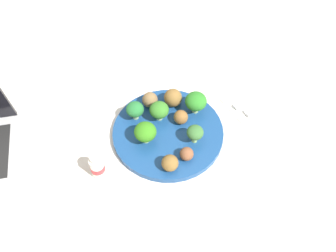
{
  "coord_description": "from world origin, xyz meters",
  "views": [
    {
      "loc": [
        0.27,
        0.49,
        0.78
      ],
      "look_at": [
        0.0,
        0.0,
        0.04
      ],
      "focal_mm": 40.42,
      "sensor_mm": 36.0,
      "label": 1
    }
  ],
  "objects_px": {
    "meatball_front_right": "(173,98)",
    "knife": "(253,97)",
    "yogurt_bottle": "(97,166)",
    "broccoli_floret_mid_left": "(146,133)",
    "broccoli_floret_mid_right": "(159,110)",
    "meatball_back_right": "(150,100)",
    "broccoli_floret_front_left": "(196,102)",
    "plate": "(168,133)",
    "napkin": "(259,102)",
    "meatball_mid_right": "(188,153)",
    "broccoli_floret_back_left": "(195,133)",
    "meatball_center": "(181,117)",
    "broccoli_floret_front_right": "(135,110)",
    "fork": "(261,106)",
    "meatball_near_rim": "(170,163)"
  },
  "relations": [
    {
      "from": "meatball_back_right",
      "to": "meatball_center",
      "type": "height_order",
      "value": "meatball_back_right"
    },
    {
      "from": "broccoli_floret_mid_right",
      "to": "broccoli_floret_back_left",
      "type": "bearing_deg",
      "value": 111.86
    },
    {
      "from": "meatball_near_rim",
      "to": "meatball_back_right",
      "type": "bearing_deg",
      "value": -103.69
    },
    {
      "from": "meatball_near_rim",
      "to": "yogurt_bottle",
      "type": "bearing_deg",
      "value": -26.67
    },
    {
      "from": "meatball_back_right",
      "to": "knife",
      "type": "height_order",
      "value": "meatball_back_right"
    },
    {
      "from": "broccoli_floret_back_left",
      "to": "yogurt_bottle",
      "type": "relative_size",
      "value": 0.75
    },
    {
      "from": "broccoli_floret_mid_left",
      "to": "napkin",
      "type": "relative_size",
      "value": 0.34
    },
    {
      "from": "plate",
      "to": "meatball_mid_right",
      "type": "bearing_deg",
      "value": 91.65
    },
    {
      "from": "broccoli_floret_back_left",
      "to": "meatball_near_rim",
      "type": "distance_m",
      "value": 0.1
    },
    {
      "from": "broccoli_floret_front_left",
      "to": "meatball_back_right",
      "type": "relative_size",
      "value": 1.51
    },
    {
      "from": "fork",
      "to": "meatball_mid_right",
      "type": "bearing_deg",
      "value": 10.73
    },
    {
      "from": "meatball_front_right",
      "to": "yogurt_bottle",
      "type": "distance_m",
      "value": 0.27
    },
    {
      "from": "broccoli_floret_back_left",
      "to": "knife",
      "type": "height_order",
      "value": "broccoli_floret_back_left"
    },
    {
      "from": "meatball_mid_right",
      "to": "fork",
      "type": "distance_m",
      "value": 0.26
    },
    {
      "from": "broccoli_floret_front_left",
      "to": "knife",
      "type": "height_order",
      "value": "broccoli_floret_front_left"
    },
    {
      "from": "broccoli_floret_mid_right",
      "to": "meatball_back_right",
      "type": "relative_size",
      "value": 1.31
    },
    {
      "from": "knife",
      "to": "broccoli_floret_front_left",
      "type": "bearing_deg",
      "value": -9.62
    },
    {
      "from": "broccoli_floret_back_left",
      "to": "broccoli_floret_front_left",
      "type": "bearing_deg",
      "value": -122.31
    },
    {
      "from": "broccoli_floret_mid_right",
      "to": "broccoli_floret_front_left",
      "type": "height_order",
      "value": "broccoli_floret_front_left"
    },
    {
      "from": "meatball_center",
      "to": "broccoli_floret_front_right",
      "type": "bearing_deg",
      "value": -35.24
    },
    {
      "from": "meatball_mid_right",
      "to": "broccoli_floret_mid_left",
      "type": "bearing_deg",
      "value": -53.35
    },
    {
      "from": "meatball_near_rim",
      "to": "napkin",
      "type": "bearing_deg",
      "value": -167.07
    },
    {
      "from": "broccoli_floret_front_left",
      "to": "meatball_front_right",
      "type": "xyz_separation_m",
      "value": [
        0.04,
        -0.05,
        -0.01
      ]
    },
    {
      "from": "plate",
      "to": "napkin",
      "type": "relative_size",
      "value": 1.65
    },
    {
      "from": "meatball_center",
      "to": "broccoli_floret_back_left",
      "type": "bearing_deg",
      "value": 89.65
    },
    {
      "from": "plate",
      "to": "yogurt_bottle",
      "type": "xyz_separation_m",
      "value": [
        0.2,
        0.02,
        0.02
      ]
    },
    {
      "from": "broccoli_floret_mid_right",
      "to": "broccoli_floret_front_left",
      "type": "xyz_separation_m",
      "value": [
        -0.09,
        0.02,
        0.01
      ]
    },
    {
      "from": "yogurt_bottle",
      "to": "broccoli_floret_mid_left",
      "type": "bearing_deg",
      "value": -173.04
    },
    {
      "from": "fork",
      "to": "meatball_front_right",
      "type": "bearing_deg",
      "value": -28.93
    },
    {
      "from": "fork",
      "to": "yogurt_bottle",
      "type": "xyz_separation_m",
      "value": [
        0.46,
        -0.02,
        0.02
      ]
    },
    {
      "from": "broccoli_floret_front_left",
      "to": "meatball_center",
      "type": "height_order",
      "value": "broccoli_floret_front_left"
    },
    {
      "from": "meatball_front_right",
      "to": "napkin",
      "type": "xyz_separation_m",
      "value": [
        -0.21,
        0.1,
        -0.04
      ]
    },
    {
      "from": "broccoli_floret_back_left",
      "to": "knife",
      "type": "distance_m",
      "value": 0.23
    },
    {
      "from": "plate",
      "to": "meatball_center",
      "type": "height_order",
      "value": "meatball_center"
    },
    {
      "from": "meatball_back_right",
      "to": "knife",
      "type": "distance_m",
      "value": 0.28
    },
    {
      "from": "plate",
      "to": "meatball_near_rim",
      "type": "bearing_deg",
      "value": 63.6
    },
    {
      "from": "meatball_back_right",
      "to": "knife",
      "type": "bearing_deg",
      "value": 158.25
    },
    {
      "from": "broccoli_floret_mid_right",
      "to": "meatball_front_right",
      "type": "distance_m",
      "value": 0.06
    },
    {
      "from": "fork",
      "to": "knife",
      "type": "height_order",
      "value": "same"
    },
    {
      "from": "meatball_front_right",
      "to": "knife",
      "type": "xyz_separation_m",
      "value": [
        -0.21,
        0.08,
        -0.03
      ]
    },
    {
      "from": "broccoli_floret_mid_right",
      "to": "yogurt_bottle",
      "type": "distance_m",
      "value": 0.21
    },
    {
      "from": "broccoli_floret_front_left",
      "to": "meatball_front_right",
      "type": "distance_m",
      "value": 0.06
    },
    {
      "from": "broccoli_floret_mid_right",
      "to": "broccoli_floret_front_right",
      "type": "xyz_separation_m",
      "value": [
        0.05,
        -0.03,
        -0.0
      ]
    },
    {
      "from": "meatball_back_right",
      "to": "yogurt_bottle",
      "type": "height_order",
      "value": "yogurt_bottle"
    },
    {
      "from": "plate",
      "to": "broccoli_floret_front_left",
      "type": "xyz_separation_m",
      "value": [
        -0.09,
        -0.02,
        0.05
      ]
    },
    {
      "from": "plate",
      "to": "broccoli_floret_mid_right",
      "type": "distance_m",
      "value": 0.06
    },
    {
      "from": "meatball_back_right",
      "to": "broccoli_floret_mid_left",
      "type": "bearing_deg",
      "value": 58.85
    },
    {
      "from": "broccoli_floret_front_left",
      "to": "broccoli_floret_mid_left",
      "type": "bearing_deg",
      "value": 9.64
    },
    {
      "from": "meatball_front_right",
      "to": "yogurt_bottle",
      "type": "height_order",
      "value": "yogurt_bottle"
    },
    {
      "from": "broccoli_floret_front_right",
      "to": "meatball_back_right",
      "type": "relative_size",
      "value": 1.27
    }
  ]
}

